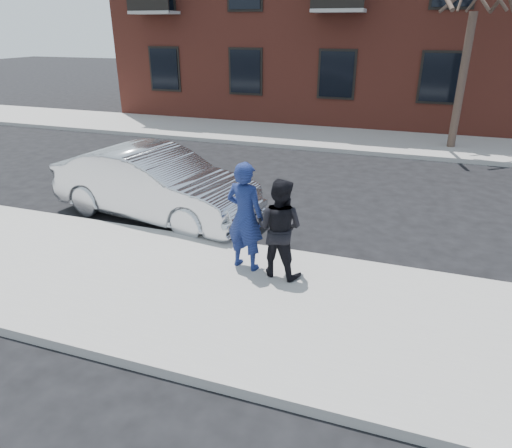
% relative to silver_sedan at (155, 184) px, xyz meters
% --- Properties ---
extents(ground, '(100.00, 100.00, 0.00)m').
position_rel_silver_sedan_xyz_m(ground, '(1.95, -2.51, -0.77)').
color(ground, black).
rests_on(ground, ground).
extents(near_sidewalk, '(50.00, 3.50, 0.15)m').
position_rel_silver_sedan_xyz_m(near_sidewalk, '(1.95, -2.76, -0.70)').
color(near_sidewalk, gray).
rests_on(near_sidewalk, ground).
extents(near_curb, '(50.00, 0.10, 0.15)m').
position_rel_silver_sedan_xyz_m(near_curb, '(1.95, -0.96, -0.70)').
color(near_curb, '#999691').
rests_on(near_curb, ground).
extents(far_sidewalk, '(50.00, 3.50, 0.15)m').
position_rel_silver_sedan_xyz_m(far_sidewalk, '(1.95, 8.74, -0.70)').
color(far_sidewalk, gray).
rests_on(far_sidewalk, ground).
extents(far_curb, '(50.00, 0.10, 0.15)m').
position_rel_silver_sedan_xyz_m(far_curb, '(1.95, 6.94, -0.70)').
color(far_curb, '#999691').
rests_on(far_curb, ground).
extents(silver_sedan, '(4.88, 2.33, 1.54)m').
position_rel_silver_sedan_xyz_m(silver_sedan, '(0.00, 0.00, 0.00)').
color(silver_sedan, '#B7BABF').
rests_on(silver_sedan, ground).
extents(man_hoodie, '(0.75, 0.58, 1.84)m').
position_rel_silver_sedan_xyz_m(man_hoodie, '(2.75, -1.79, 0.30)').
color(man_hoodie, navy).
rests_on(man_hoodie, near_sidewalk).
extents(man_peacoat, '(0.88, 0.74, 1.64)m').
position_rel_silver_sedan_xyz_m(man_peacoat, '(3.35, -1.84, 0.20)').
color(man_peacoat, black).
rests_on(man_peacoat, near_sidewalk).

